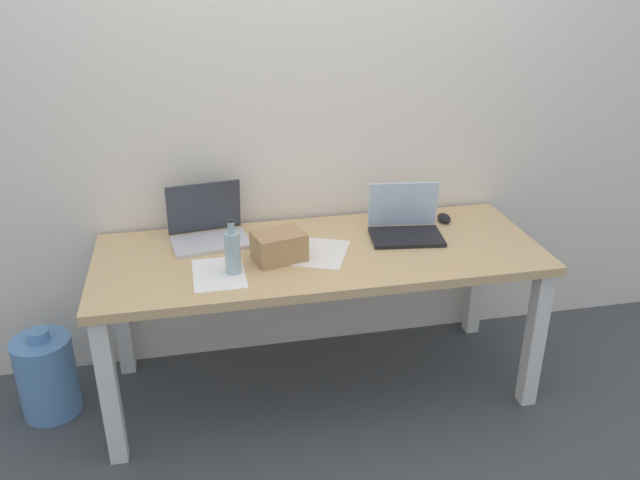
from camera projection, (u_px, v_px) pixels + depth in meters
The scene contains 11 objects.
ground_plane at pixel (320, 384), 3.15m from camera, with size 8.00×8.00×0.00m, color #42474C.
back_wall at pixel (301, 99), 3.00m from camera, with size 5.20×0.08×2.60m, color silver.
desk at pixel (320, 268), 2.89m from camera, with size 1.95×0.75×0.72m.
laptop_left at pixel (208, 229), 2.92m from camera, with size 0.36×0.28×0.26m.
laptop_right at pixel (405, 225), 2.98m from camera, with size 0.35×0.27×0.23m.
beer_bottle at pixel (233, 252), 2.62m from camera, with size 0.06×0.06×0.24m.
computer_mouse at pixel (444, 218), 3.14m from camera, with size 0.06×0.10×0.03m, color black.
cardboard_box at pixel (279, 246), 2.75m from camera, with size 0.21×0.15×0.12m, color tan.
paper_sheet_center at pixel (321, 253), 2.82m from camera, with size 0.21×0.30×0.00m, color white.
paper_sheet_front_left at pixel (219, 274), 2.65m from camera, with size 0.21×0.30×0.00m, color white.
water_cooler_jug at pixel (47, 375), 2.90m from camera, with size 0.26×0.26×0.43m.
Camera 1 is at (-0.52, -2.52, 1.95)m, focal length 36.39 mm.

